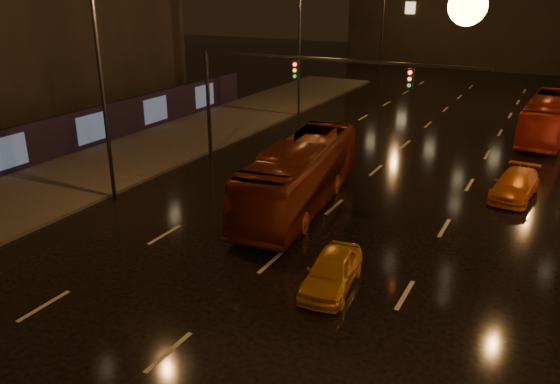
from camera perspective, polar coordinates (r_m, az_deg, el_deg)
name	(u,v)px	position (r m, az deg, el deg)	size (l,w,h in m)	color
ground	(363,181)	(28.75, 8.71, 1.12)	(140.00, 140.00, 0.00)	black
sidewalk_left	(101,169)	(31.75, -18.23, 2.33)	(7.00, 70.00, 0.15)	#38332D
hoarding_left	(4,153)	(32.39, -26.84, 3.65)	(0.30, 46.00, 2.50)	black
traffic_signal	(278,82)	(29.52, -0.25, 11.38)	(15.31, 0.32, 6.20)	black
bus_red	(300,175)	(24.81, 2.10, 1.83)	(2.53, 10.81, 3.01)	#5F1E0D
bus_curb	(547,118)	(40.28, 26.14, 7.00)	(2.37, 10.14, 2.82)	#A32310
taxi_near	(332,271)	(18.46, 5.42, -8.22)	(1.48, 3.68, 1.25)	#BD7A11
taxi_far	(515,185)	(28.39, 23.37, 0.68)	(1.75, 4.30, 1.25)	#C05A12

